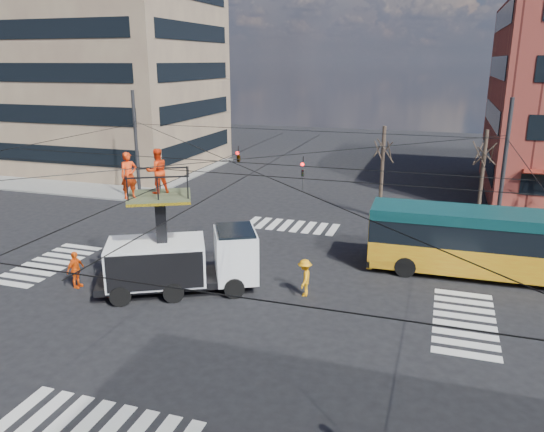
{
  "coord_description": "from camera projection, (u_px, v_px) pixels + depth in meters",
  "views": [
    {
      "loc": [
        8.58,
        -20.43,
        9.95
      ],
      "look_at": [
        1.49,
        1.45,
        3.18
      ],
      "focal_mm": 35.0,
      "sensor_mm": 36.0,
      "label": 1
    }
  ],
  "objects": [
    {
      "name": "utility_truck",
      "position": [
        181.0,
        246.0,
        23.29
      ],
      "size": [
        7.27,
        5.26,
        6.4
      ],
      "rotation": [
        0.0,
        0.0,
        0.48
      ],
      "color": "black",
      "rests_on": "ground"
    },
    {
      "name": "building_tower",
      "position": [
        103.0,
        2.0,
        48.14
      ],
      "size": [
        18.06,
        16.06,
        30.0
      ],
      "color": "#7E6550",
      "rests_on": "ground"
    },
    {
      "name": "worker_ground",
      "position": [
        75.0,
        270.0,
        23.94
      ],
      "size": [
        0.5,
        1.04,
        1.72
      ],
      "primitive_type": "imported",
      "rotation": [
        0.0,
        0.0,
        1.49
      ],
      "color": "#FF5D10",
      "rests_on": "ground"
    },
    {
      "name": "overhead_network",
      "position": [
        231.0,
        195.0,
        23.17
      ],
      "size": [
        24.24,
        24.24,
        8.0
      ],
      "color": "#2D2D30",
      "rests_on": "ground"
    },
    {
      "name": "flagger",
      "position": [
        305.0,
        278.0,
        23.12
      ],
      "size": [
        0.73,
        1.14,
        1.67
      ],
      "primitive_type": "imported",
      "rotation": [
        0.0,
        0.0,
        -1.46
      ],
      "color": "#FFA210",
      "rests_on": "ground"
    },
    {
      "name": "tree_a",
      "position": [
        383.0,
        148.0,
        33.52
      ],
      "size": [
        2.0,
        2.0,
        6.0
      ],
      "color": "#382B21",
      "rests_on": "ground"
    },
    {
      "name": "city_bus",
      "position": [
        500.0,
        243.0,
        24.82
      ],
      "size": [
        12.07,
        2.88,
        3.2
      ],
      "rotation": [
        0.0,
        0.0,
        0.02
      ],
      "color": "orange",
      "rests_on": "ground"
    },
    {
      "name": "tree_b",
      "position": [
        485.0,
        153.0,
        31.75
      ],
      "size": [
        2.0,
        2.0,
        6.0
      ],
      "color": "#382B21",
      "rests_on": "ground"
    },
    {
      "name": "ground",
      "position": [
        231.0,
        289.0,
        23.99
      ],
      "size": [
        120.0,
        120.0,
        0.0
      ],
      "primitive_type": "plane",
      "color": "black",
      "rests_on": "ground"
    },
    {
      "name": "traffic_cone",
      "position": [
        109.0,
        289.0,
        23.23
      ],
      "size": [
        0.36,
        0.36,
        0.66
      ],
      "primitive_type": "cone",
      "color": "#FF2D0A",
      "rests_on": "ground"
    },
    {
      "name": "sidewalk_nw",
      "position": [
        107.0,
        171.0,
        49.35
      ],
      "size": [
        18.0,
        18.0,
        0.12
      ],
      "primitive_type": "cube",
      "color": "slate",
      "rests_on": "ground"
    },
    {
      "name": "crosswalks",
      "position": [
        231.0,
        289.0,
        23.99
      ],
      "size": [
        22.4,
        22.4,
        0.02
      ],
      "primitive_type": null,
      "color": "silver",
      "rests_on": "ground"
    }
  ]
}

